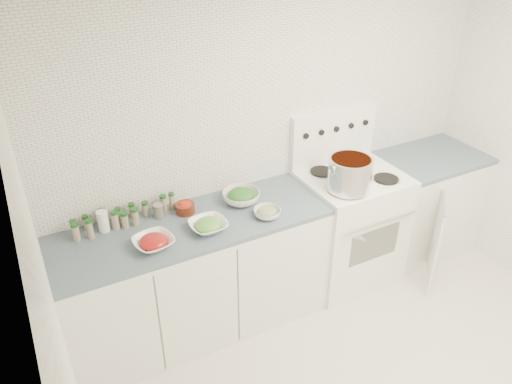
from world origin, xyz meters
name	(u,v)px	position (x,y,z in m)	size (l,w,h in m)	color
room_walls	(437,188)	(0.00, 0.00, 1.56)	(3.54, 3.04, 2.52)	white
counter_left	(197,277)	(-0.82, 1.19, 0.45)	(1.85, 0.62, 0.90)	white
stove	(347,223)	(0.48, 1.19, 0.50)	(0.76, 0.70, 1.36)	white
counter_right	(423,203)	(1.30, 1.19, 0.45)	(0.89, 0.92, 0.90)	white
stock_pot	(350,172)	(0.31, 1.02, 1.08)	(0.33, 0.31, 0.24)	silver
bowl_tomato	(154,242)	(-1.13, 1.07, 0.93)	(0.28, 0.28, 0.08)	white
bowl_snowpea	(208,225)	(-0.76, 1.08, 0.93)	(0.25, 0.25, 0.08)	white
bowl_broccoli	(241,196)	(-0.42, 1.28, 0.95)	(0.33, 0.33, 0.11)	white
bowl_zucchini	(267,212)	(-0.35, 1.03, 0.93)	(0.21, 0.21, 0.07)	white
bowl_pepper	(185,207)	(-0.82, 1.34, 0.94)	(0.13, 0.13, 0.08)	#4F1B0D
salt_canister	(103,221)	(-1.35, 1.38, 0.97)	(0.07, 0.07, 0.14)	white
tin_can	(159,211)	(-0.99, 1.37, 0.95)	(0.07, 0.07, 0.10)	gray
spice_cluster	(119,217)	(-1.25, 1.40, 0.96)	(0.70, 0.16, 0.13)	gray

